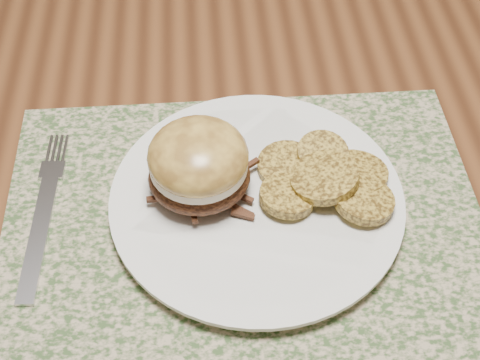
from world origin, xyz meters
name	(u,v)px	position (x,y,z in m)	size (l,w,h in m)	color
dining_table	(86,162)	(0.00, 0.00, 0.67)	(1.50, 0.90, 0.75)	brown
placemat	(244,221)	(0.17, -0.16, 0.75)	(0.45, 0.33, 0.00)	#38522A
dinner_plate	(257,201)	(0.19, -0.14, 0.76)	(0.26, 0.26, 0.02)	white
pork_sandwich	(199,164)	(0.14, -0.13, 0.80)	(0.10, 0.09, 0.07)	black
roasted_potatoes	(325,178)	(0.25, -0.13, 0.78)	(0.15, 0.12, 0.04)	#B49235
fork	(44,211)	(-0.01, -0.14, 0.76)	(0.03, 0.20, 0.00)	#B4B5BB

